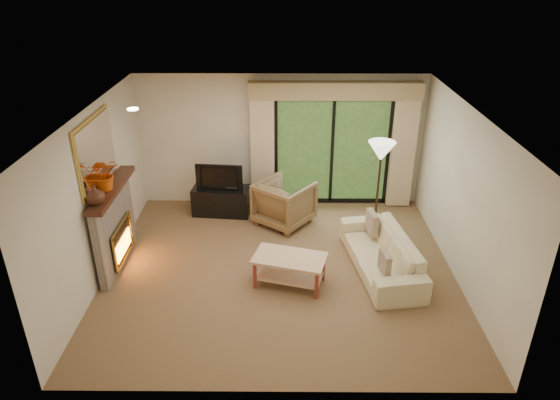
{
  "coord_description": "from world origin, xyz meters",
  "views": [
    {
      "loc": [
        0.05,
        -6.7,
        4.54
      ],
      "look_at": [
        0.0,
        0.3,
        1.1
      ],
      "focal_mm": 32.0,
      "sensor_mm": 36.0,
      "label": 1
    }
  ],
  "objects_px": {
    "media_console": "(222,201)",
    "armchair": "(284,203)",
    "coffee_table": "(289,270)",
    "sofa": "(381,253)"
  },
  "relations": [
    {
      "from": "sofa",
      "to": "coffee_table",
      "type": "relative_size",
      "value": 1.93
    },
    {
      "from": "armchair",
      "to": "coffee_table",
      "type": "height_order",
      "value": "armchair"
    },
    {
      "from": "coffee_table",
      "to": "sofa",
      "type": "bearing_deg",
      "value": 31.39
    },
    {
      "from": "media_console",
      "to": "armchair",
      "type": "height_order",
      "value": "armchair"
    },
    {
      "from": "media_console",
      "to": "coffee_table",
      "type": "relative_size",
      "value": 1.01
    },
    {
      "from": "sofa",
      "to": "armchair",
      "type": "bearing_deg",
      "value": -143.7
    },
    {
      "from": "media_console",
      "to": "coffee_table",
      "type": "height_order",
      "value": "media_console"
    },
    {
      "from": "media_console",
      "to": "armchair",
      "type": "xyz_separation_m",
      "value": [
        1.22,
        -0.38,
        0.15
      ]
    },
    {
      "from": "sofa",
      "to": "coffee_table",
      "type": "xyz_separation_m",
      "value": [
        -1.46,
        -0.42,
        -0.06
      ]
    },
    {
      "from": "media_console",
      "to": "armchair",
      "type": "distance_m",
      "value": 1.28
    }
  ]
}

